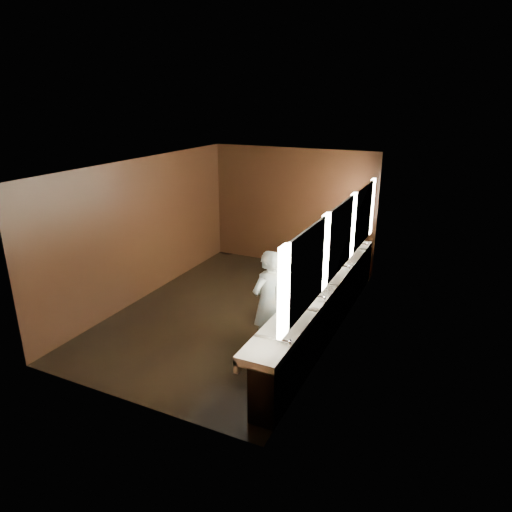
{
  "coord_description": "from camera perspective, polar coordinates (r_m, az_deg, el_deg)",
  "views": [
    {
      "loc": [
        3.78,
        -6.93,
        3.92
      ],
      "look_at": [
        0.48,
        0.0,
        1.21
      ],
      "focal_mm": 32.0,
      "sensor_mm": 36.0,
      "label": 1
    }
  ],
  "objects": [
    {
      "name": "floor",
      "position": [
        8.81,
        -2.82,
        -6.99
      ],
      "size": [
        6.0,
        6.0,
        0.0
      ],
      "primitive_type": "plane",
      "color": "black",
      "rests_on": "ground"
    },
    {
      "name": "ceiling",
      "position": [
        7.97,
        -3.16,
        11.35
      ],
      "size": [
        4.0,
        6.0,
        0.02
      ],
      "primitive_type": "cube",
      "color": "#2D2D2B",
      "rests_on": "wall_back"
    },
    {
      "name": "wall_back",
      "position": [
        10.92,
        4.53,
        6.04
      ],
      "size": [
        4.0,
        0.02,
        2.8
      ],
      "primitive_type": "cube",
      "color": "black",
      "rests_on": "floor"
    },
    {
      "name": "wall_front",
      "position": [
        6.01,
        -16.74,
        -6.23
      ],
      "size": [
        4.0,
        0.02,
        2.8
      ],
      "primitive_type": "cube",
      "color": "black",
      "rests_on": "floor"
    },
    {
      "name": "wall_left",
      "position": [
        9.37,
        -13.84,
        3.27
      ],
      "size": [
        0.02,
        6.0,
        2.8
      ],
      "primitive_type": "cube",
      "color": "black",
      "rests_on": "floor"
    },
    {
      "name": "wall_right",
      "position": [
        7.59,
        10.44,
        -0.28
      ],
      "size": [
        0.02,
        6.0,
        2.8
      ],
      "primitive_type": "cube",
      "color": "black",
      "rests_on": "floor"
    },
    {
      "name": "sink_counter",
      "position": [
        7.98,
        8.61,
        -6.19
      ],
      "size": [
        0.55,
        5.4,
        1.01
      ],
      "color": "black",
      "rests_on": "floor"
    },
    {
      "name": "mirror_band",
      "position": [
        7.48,
        10.46,
        2.27
      ],
      "size": [
        0.06,
        5.03,
        1.15
      ],
      "color": "white",
      "rests_on": "wall_right"
    },
    {
      "name": "person",
      "position": [
        7.22,
        1.45,
        -5.73
      ],
      "size": [
        0.6,
        0.72,
        1.7
      ],
      "primitive_type": "imported",
      "rotation": [
        0.0,
        0.0,
        -1.93
      ],
      "color": "#9AC8E6",
      "rests_on": "floor"
    },
    {
      "name": "trash_bin",
      "position": [
        7.58,
        5.42,
        -9.39
      ],
      "size": [
        0.45,
        0.45,
        0.55
      ],
      "primitive_type": "cylinder",
      "rotation": [
        0.0,
        0.0,
        0.32
      ],
      "color": "black",
      "rests_on": "floor"
    }
  ]
}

